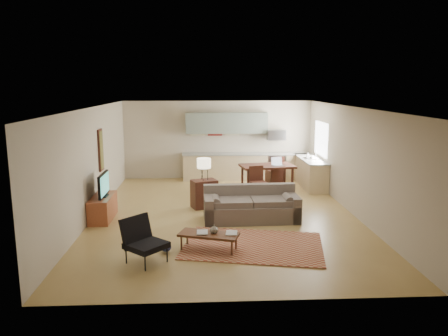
{
  "coord_description": "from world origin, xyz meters",
  "views": [
    {
      "loc": [
        -0.56,
        -10.61,
        3.23
      ],
      "look_at": [
        0.0,
        0.3,
        1.15
      ],
      "focal_mm": 35.0,
      "sensor_mm": 36.0,
      "label": 1
    }
  ],
  "objects": [
    {
      "name": "sofa",
      "position": [
        0.62,
        -0.5,
        0.41
      ],
      "size": [
        2.4,
        1.1,
        0.82
      ],
      "primitive_type": null,
      "rotation": [
        0.0,
        0.0,
        0.03
      ],
      "color": "#64584F",
      "rests_on": "floor"
    },
    {
      "name": "kitchen_counter_back",
      "position": [
        0.9,
        4.18,
        0.46
      ],
      "size": [
        4.26,
        0.64,
        0.92
      ],
      "primitive_type": null,
      "color": "tan",
      "rests_on": "ground"
    },
    {
      "name": "window_right",
      "position": [
        3.23,
        3.0,
        1.55
      ],
      "size": [
        0.02,
        1.4,
        1.05
      ],
      "primitive_type": "cube",
      "color": "white",
      "rests_on": "room"
    },
    {
      "name": "book_a",
      "position": [
        -0.68,
        -2.36,
        0.36
      ],
      "size": [
        0.22,
        0.29,
        0.03
      ],
      "primitive_type": "imported",
      "rotation": [
        0.0,
        0.0,
        -0.01
      ],
      "color": "maroon",
      "rests_on": "coffee_table"
    },
    {
      "name": "upper_cabinets",
      "position": [
        0.3,
        4.33,
        1.95
      ],
      "size": [
        2.8,
        0.34,
        0.7
      ],
      "primitive_type": "cube",
      "color": "slate",
      "rests_on": "room"
    },
    {
      "name": "kitchen_counter_right",
      "position": [
        2.93,
        3.0,
        0.46
      ],
      "size": [
        0.64,
        2.26,
        0.92
      ],
      "primitive_type": null,
      "color": "tan",
      "rests_on": "ground"
    },
    {
      "name": "tv",
      "position": [
        -2.94,
        -0.2,
        0.86
      ],
      "size": [
        0.1,
        0.96,
        0.57
      ],
      "primitive_type": null,
      "color": "black",
      "rests_on": "tv_credenza"
    },
    {
      "name": "laptop",
      "position": [
        1.76,
        2.36,
        0.94
      ],
      "size": [
        0.4,
        0.35,
        0.26
      ],
      "primitive_type": null,
      "rotation": [
        0.0,
        0.0,
        0.3
      ],
      "color": "#A5A8AD",
      "rests_on": "dining_table"
    },
    {
      "name": "coffee_table",
      "position": [
        -0.44,
        -2.39,
        0.18
      ],
      "size": [
        1.27,
        0.81,
        0.36
      ],
      "primitive_type": null,
      "rotation": [
        0.0,
        0.0,
        -0.32
      ],
      "color": "#4B2815",
      "rests_on": "floor"
    },
    {
      "name": "triptych",
      "position": [
        -0.1,
        4.47,
        1.75
      ],
      "size": [
        1.7,
        0.04,
        0.5
      ],
      "primitive_type": null,
      "color": "beige",
      "rests_on": "room"
    },
    {
      "name": "rug",
      "position": [
        0.47,
        -2.2,
        0.01
      ],
      "size": [
        3.11,
        2.44,
        0.02
      ],
      "primitive_type": "cube",
      "rotation": [
        0.0,
        0.0,
        -0.2
      ],
      "color": "maroon",
      "rests_on": "floor"
    },
    {
      "name": "room",
      "position": [
        0.0,
        0.0,
        1.35
      ],
      "size": [
        9.0,
        9.0,
        9.0
      ],
      "color": "#A28144",
      "rests_on": "ground"
    },
    {
      "name": "kitchen_microwave",
      "position": [
        2.0,
        4.2,
        1.55
      ],
      "size": [
        0.62,
        0.4,
        0.35
      ],
      "primitive_type": "cube",
      "color": "#A5A8AD",
      "rests_on": "room"
    },
    {
      "name": "dining_table",
      "position": [
        1.44,
        2.47,
        0.41
      ],
      "size": [
        1.73,
        1.17,
        0.82
      ],
      "primitive_type": null,
      "rotation": [
        0.0,
        0.0,
        0.16
      ],
      "color": "#331811",
      "rests_on": "floor"
    },
    {
      "name": "book_b",
      "position": [
        -0.1,
        -2.41,
        0.36
      ],
      "size": [
        0.29,
        0.35,
        0.02
      ],
      "primitive_type": "imported",
      "rotation": [
        0.0,
        0.0,
        -0.12
      ],
      "color": "navy",
      "rests_on": "coffee_table"
    },
    {
      "name": "dining_chair_near",
      "position": [
        1.07,
        1.7,
        0.46
      ],
      "size": [
        0.53,
        0.54,
        0.91
      ],
      "primitive_type": null,
      "rotation": [
        0.0,
        0.0,
        0.23
      ],
      "color": "#331811",
      "rests_on": "floor"
    },
    {
      "name": "tv_credenza",
      "position": [
        -2.99,
        -0.2,
        0.29
      ],
      "size": [
        0.48,
        1.24,
        0.57
      ],
      "primitive_type": null,
      "color": "brown",
      "rests_on": "floor"
    },
    {
      "name": "soap_bottle",
      "position": [
        2.83,
        3.01,
        1.02
      ],
      "size": [
        0.1,
        0.1,
        0.19
      ],
      "primitive_type": "imported",
      "rotation": [
        0.0,
        0.0,
        -0.08
      ],
      "color": "beige",
      "rests_on": "kitchen_counter_right"
    },
    {
      "name": "console_table",
      "position": [
        -0.51,
        0.7,
        0.38
      ],
      "size": [
        0.76,
        0.63,
        0.75
      ],
      "primitive_type": null,
      "rotation": [
        0.0,
        0.0,
        0.36
      ],
      "color": "#331811",
      "rests_on": "floor"
    },
    {
      "name": "armchair",
      "position": [
        -1.6,
        -2.95,
        0.42
      ],
      "size": [
        1.04,
        1.04,
        0.84
      ],
      "primitive_type": null,
      "rotation": [
        0.0,
        0.0,
        0.83
      ],
      "color": "black",
      "rests_on": "floor"
    },
    {
      "name": "kitchen_range",
      "position": [
        2.0,
        4.18,
        0.45
      ],
      "size": [
        0.62,
        0.62,
        0.9
      ],
      "primitive_type": "cube",
      "color": "#A5A8AD",
      "rests_on": "ground"
    },
    {
      "name": "wall_art_left",
      "position": [
        -3.21,
        0.9,
        1.55
      ],
      "size": [
        0.06,
        0.42,
        1.1
      ],
      "primitive_type": null,
      "color": "olive",
      "rests_on": "room"
    },
    {
      "name": "vase",
      "position": [
        -0.34,
        -2.38,
        0.44
      ],
      "size": [
        0.21,
        0.21,
        0.18
      ],
      "primitive_type": "imported",
      "rotation": [
        0.0,
        0.0,
        -0.1
      ],
      "color": "black",
      "rests_on": "coffee_table"
    },
    {
      "name": "dining_chair_far",
      "position": [
        1.81,
        3.23,
        0.49
      ],
      "size": [
        0.59,
        0.6,
        0.98
      ],
      "primitive_type": null,
      "rotation": [
        0.0,
        0.0,
        3.42
      ],
      "color": "#331811",
      "rests_on": "floor"
    },
    {
      "name": "table_lamp",
      "position": [
        -0.51,
        0.7,
        1.06
      ],
      "size": [
        0.49,
        0.49,
        0.6
      ],
      "primitive_type": null,
      "rotation": [
        0.0,
        0.0,
        0.47
      ],
      "color": "beige",
      "rests_on": "console_table"
    }
  ]
}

